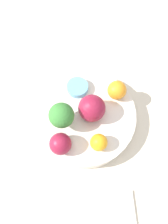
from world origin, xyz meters
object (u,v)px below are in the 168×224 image
(orange_front, at_px, (99,142))
(apple_red, at_px, (60,144))
(orange_back, at_px, (117,90))
(small_cup, at_px, (77,88))
(apple_green, at_px, (92,108))
(bowl, at_px, (84,117))
(broccoli, at_px, (62,116))

(orange_front, bearing_deg, apple_red, 90.72)
(orange_back, height_order, small_cup, orange_back)
(apple_red, relative_size, orange_back, 1.06)
(apple_green, bearing_deg, apple_red, 137.60)
(orange_front, bearing_deg, orange_back, -22.42)
(bowl, relative_size, orange_front, 6.46)
(bowl, distance_m, orange_back, 0.10)
(small_cup, bearing_deg, broccoli, 157.59)
(apple_green, relative_size, orange_front, 1.62)
(orange_back, relative_size, small_cup, 0.87)
(bowl, bearing_deg, small_cup, 11.48)
(broccoli, bearing_deg, small_cup, -22.41)
(apple_red, relative_size, orange_front, 1.25)
(bowl, distance_m, apple_green, 0.05)
(orange_back, bearing_deg, bowl, 120.76)
(small_cup, bearing_deg, apple_green, -154.59)
(apple_red, xyz_separation_m, orange_front, (0.00, -0.08, -0.00))
(broccoli, distance_m, apple_green, 0.07)
(orange_front, xyz_separation_m, small_cup, (0.14, 0.04, -0.01))
(broccoli, relative_size, orange_front, 1.96)
(apple_green, relative_size, orange_back, 1.38)
(bowl, xyz_separation_m, apple_red, (-0.08, 0.05, 0.04))
(small_cup, bearing_deg, apple_red, 164.27)
(orange_back, bearing_deg, apple_red, 132.99)
(bowl, relative_size, apple_green, 3.98)
(broccoli, distance_m, orange_back, 0.15)
(apple_red, height_order, orange_back, apple_red)
(apple_green, bearing_deg, bowl, 93.01)
(apple_green, height_order, small_cup, apple_green)
(apple_red, bearing_deg, broccoli, -4.58)
(orange_back, xyz_separation_m, small_cup, (0.02, 0.09, -0.01))
(broccoli, height_order, orange_front, broccoli)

